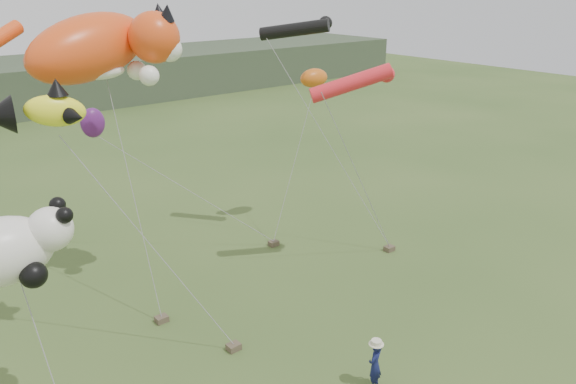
% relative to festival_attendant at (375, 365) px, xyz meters
% --- Properties ---
extents(ground, '(120.00, 120.00, 0.00)m').
position_rel_festival_attendant_xyz_m(ground, '(-0.06, 0.54, -0.71)').
color(ground, '#385123').
rests_on(ground, ground).
extents(festival_attendant, '(0.60, 0.49, 1.43)m').
position_rel_festival_attendant_xyz_m(festival_attendant, '(0.00, 0.00, 0.00)').
color(festival_attendant, '#121846').
rests_on(festival_attendant, ground).
extents(sandbag_anchors, '(14.55, 6.56, 0.21)m').
position_rel_festival_attendant_xyz_m(sandbag_anchors, '(-0.50, 5.47, -0.61)').
color(sandbag_anchors, brown).
rests_on(sandbag_anchors, ground).
extents(cat_kite, '(5.85, 3.39, 2.73)m').
position_rel_festival_attendant_xyz_m(cat_kite, '(-3.01, 9.30, 8.00)').
color(cat_kite, '#EF4B16').
rests_on(cat_kite, ground).
extents(fish_kite, '(2.73, 1.79, 1.39)m').
position_rel_festival_attendant_xyz_m(fish_kite, '(-5.94, 7.05, 6.72)').
color(fish_kite, '#FDFE25').
rests_on(fish_kite, ground).
extents(tube_kites, '(3.52, 6.15, 2.70)m').
position_rel_festival_attendant_xyz_m(tube_kites, '(4.58, 7.04, 7.37)').
color(tube_kites, black).
rests_on(tube_kites, ground).
extents(panda_kite, '(2.73, 1.76, 1.69)m').
position_rel_festival_attendant_xyz_m(panda_kite, '(-7.67, 4.17, 4.35)').
color(panda_kite, white).
rests_on(panda_kite, ground).
extents(misc_kites, '(9.83, 3.61, 2.16)m').
position_rel_festival_attendant_xyz_m(misc_kites, '(2.41, 10.86, 5.55)').
color(misc_kites, orange).
rests_on(misc_kites, ground).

